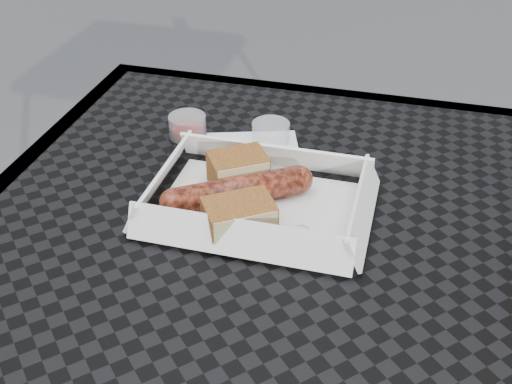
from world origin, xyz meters
TOP-DOWN VIEW (x-y plane):
  - patio_table at (0.00, 0.00)m, footprint 0.80×0.80m
  - food_tray at (-0.07, 0.07)m, footprint 0.22×0.15m
  - bratwurst at (-0.10, 0.06)m, footprint 0.16×0.11m
  - bread_near at (-0.11, 0.10)m, footprint 0.08×0.07m
  - bread_far at (-0.08, 0.02)m, footprint 0.09×0.08m
  - veg_garnish at (-0.01, 0.01)m, footprint 0.03×0.03m
  - napkin at (-0.11, 0.17)m, footprint 0.15×0.15m
  - condiment_cup_sauce at (-0.21, 0.20)m, footprint 0.05×0.05m
  - condiment_cup_empty at (-0.09, 0.21)m, footprint 0.05×0.05m

SIDE VIEW (x-z plane):
  - patio_table at x=0.00m, z-range 0.30..1.04m
  - napkin at x=-0.11m, z-range 0.74..0.75m
  - food_tray at x=-0.07m, z-range 0.74..0.75m
  - veg_garnish at x=-0.01m, z-range 0.75..0.75m
  - condiment_cup_sauce at x=-0.21m, z-range 0.74..0.78m
  - condiment_cup_empty at x=-0.09m, z-range 0.74..0.78m
  - bratwurst at x=-0.10m, z-range 0.75..0.78m
  - bread_far at x=-0.08m, z-range 0.75..0.79m
  - bread_near at x=-0.11m, z-range 0.75..0.79m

